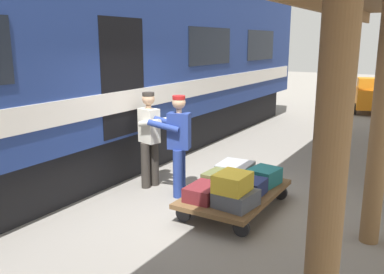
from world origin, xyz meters
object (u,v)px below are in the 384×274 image
at_px(suitcase_olive_duffel, 221,180).
at_px(suitcase_yellow_case, 233,182).
at_px(luggage_cart, 235,194).
at_px(suitcase_maroon_trunk, 204,192).
at_px(baggage_tug, 371,96).
at_px(porter_by_door, 150,137).
at_px(suitcase_teal_softside, 264,176).
at_px(suitcase_navy_fabric, 251,187).
at_px(porter_in_overalls, 178,142).
at_px(suitcase_gray_aluminum, 235,171).
at_px(train_car, 62,68).
at_px(suitcase_slate_roller, 236,198).

xyz_separation_m(suitcase_olive_duffel, suitcase_yellow_case, (-0.48, 0.57, 0.23)).
relative_size(luggage_cart, suitcase_maroon_trunk, 3.42).
relative_size(suitcase_yellow_case, baggage_tug, 0.26).
bearing_deg(suitcase_olive_duffel, porter_by_door, -6.62).
xyz_separation_m(suitcase_teal_softside, suitcase_navy_fabric, (0.00, 0.53, -0.02)).
bearing_deg(porter_in_overalls, suitcase_maroon_trunk, 144.05).
height_order(suitcase_yellow_case, porter_by_door, porter_by_door).
bearing_deg(luggage_cart, suitcase_teal_softside, -115.82).
distance_m(luggage_cart, suitcase_maroon_trunk, 0.61).
bearing_deg(porter_by_door, suitcase_teal_softside, -169.82).
xyz_separation_m(luggage_cart, baggage_tug, (-0.43, -10.55, 0.37)).
height_order(suitcase_gray_aluminum, suitcase_teal_softside, suitcase_gray_aluminum).
distance_m(train_car, suitcase_maroon_trunk, 3.79).
bearing_deg(suitcase_navy_fabric, suitcase_slate_roller, 90.00).
height_order(suitcase_maroon_trunk, porter_by_door, porter_by_door).
distance_m(train_car, porter_in_overalls, 2.77).
distance_m(suitcase_gray_aluminum, porter_by_door, 1.61).
bearing_deg(luggage_cart, suitcase_maroon_trunk, 64.18).
height_order(porter_in_overalls, porter_by_door, same).
height_order(train_car, suitcase_yellow_case, train_car).
xyz_separation_m(suitcase_slate_roller, porter_by_door, (2.01, -0.71, 0.51)).
distance_m(suitcase_gray_aluminum, porter_in_overalls, 1.07).
bearing_deg(suitcase_navy_fabric, suitcase_olive_duffel, -0.00).
bearing_deg(train_car, suitcase_yellow_case, 171.99).
height_order(train_car, suitcase_maroon_trunk, train_car).
bearing_deg(train_car, luggage_cart, -179.52).
distance_m(suitcase_navy_fabric, porter_by_door, 2.08).
bearing_deg(porter_in_overalls, suitcase_gray_aluminum, -151.53).
bearing_deg(suitcase_gray_aluminum, porter_by_door, 13.59).
relative_size(suitcase_maroon_trunk, porter_by_door, 0.33).
relative_size(suitcase_slate_roller, baggage_tug, 0.28).
relative_size(suitcase_maroon_trunk, suitcase_navy_fabric, 1.27).
distance_m(suitcase_maroon_trunk, suitcase_gray_aluminum, 1.07).
relative_size(train_car, baggage_tug, 9.23).
xyz_separation_m(suitcase_gray_aluminum, suitcase_yellow_case, (-0.48, 1.11, 0.22)).
relative_size(luggage_cart, suitcase_gray_aluminum, 3.39).
height_order(train_car, porter_by_door, train_car).
distance_m(luggage_cart, suitcase_teal_softside, 0.62).
bearing_deg(suitcase_olive_duffel, train_car, 0.52).
xyz_separation_m(suitcase_navy_fabric, porter_in_overalls, (1.36, -0.08, 0.50)).
bearing_deg(porter_in_overalls, suitcase_slate_roller, 155.79).
xyz_separation_m(porter_by_door, baggage_tug, (-2.18, -10.38, -0.30)).
relative_size(porter_by_door, baggage_tug, 0.89).
xyz_separation_m(suitcase_olive_duffel, suitcase_navy_fabric, (-0.52, 0.00, -0.01)).
xyz_separation_m(suitcase_teal_softside, baggage_tug, (-0.18, -10.02, 0.19)).
bearing_deg(luggage_cart, baggage_tug, -92.35).
relative_size(luggage_cart, baggage_tug, 1.01).
bearing_deg(suitcase_gray_aluminum, baggage_tug, -93.95).
height_order(luggage_cart, porter_by_door, porter_by_door).
height_order(luggage_cart, suitcase_teal_softside, suitcase_teal_softside).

